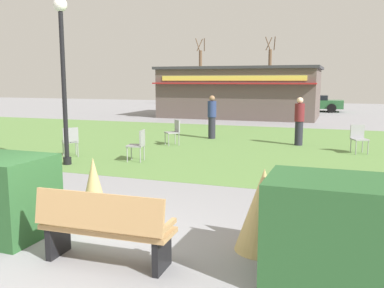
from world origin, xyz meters
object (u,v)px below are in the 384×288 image
object	(u,v)px
lamppost_mid	(63,62)
food_kiosk	(240,92)
trash_bin	(341,243)
person_strolling	(299,121)
cafe_chair_center	(359,137)
parked_car_center_slot	(313,103)
parked_car_west_slot	(246,101)
cafe_chair_north	(70,139)
tree_left_bg	(270,76)
cafe_chair_east	(139,143)
cafe_chair_west	(174,130)
person_standing	(212,117)
tree_right_bg	(200,76)
park_bench	(104,227)

from	to	relation	value
lamppost_mid	food_kiosk	distance (m)	16.30
trash_bin	person_strolling	xyz separation A→B (m)	(-1.47, 10.06, 0.45)
cafe_chair_center	parked_car_center_slot	size ratio (longest dim) A/B	0.21
cafe_chair_center	parked_car_west_slot	bearing A→B (deg)	112.86
cafe_chair_north	parked_car_west_slot	distance (m)	21.69
tree_left_bg	cafe_chair_east	bearing A→B (deg)	-88.41
parked_car_west_slot	tree_left_bg	distance (m)	5.02
parked_car_center_slot	tree_left_bg	bearing A→B (deg)	131.53
cafe_chair_east	parked_car_center_slot	distance (m)	21.88
parked_car_west_slot	trash_bin	bearing A→B (deg)	-75.19
trash_bin	person_strolling	distance (m)	10.18
trash_bin	cafe_chair_west	distance (m)	10.29
cafe_chair_center	parked_car_west_slot	distance (m)	19.63
lamppost_mid	person_standing	world-z (taller)	lamppost_mid
cafe_chair_north	parked_car_center_slot	bearing A→B (deg)	75.78
cafe_chair_north	person_standing	distance (m)	5.94
tree_right_bg	park_bench	bearing A→B (deg)	-73.28
trash_bin	cafe_chair_center	world-z (taller)	cafe_chair_center
food_kiosk	cafe_chair_west	bearing A→B (deg)	-87.60
food_kiosk	cafe_chair_center	xyz separation A→B (m)	(6.56, -11.63, -1.02)
lamppost_mid	tree_right_bg	world-z (taller)	tree_right_bg
cafe_chair_east	park_bench	bearing A→B (deg)	-66.51
cafe_chair_west	cafe_chair_north	bearing A→B (deg)	-122.64
trash_bin	tree_left_bg	size ratio (longest dim) A/B	0.14
cafe_chair_north	tree_left_bg	xyz separation A→B (m)	(1.51, 26.19, 2.08)
person_strolling	parked_car_west_slot	bearing A→B (deg)	-132.29
tree_left_bg	person_standing	bearing A→B (deg)	-86.49
person_standing	food_kiosk	bearing A→B (deg)	-51.25
trash_bin	cafe_chair_west	bearing A→B (deg)	123.02
tree_right_bg	cafe_chair_east	bearing A→B (deg)	-74.96
food_kiosk	cafe_chair_center	distance (m)	13.39
lamppost_mid	tree_left_bg	world-z (taller)	tree_left_bg
trash_bin	park_bench	bearing A→B (deg)	-166.64
cafe_chair_north	person_strolling	bearing A→B (deg)	36.79
lamppost_mid	trash_bin	world-z (taller)	lamppost_mid
cafe_chair_east	cafe_chair_center	distance (m)	6.85
cafe_chair_west	cafe_chair_north	distance (m)	3.78
lamppost_mid	person_standing	distance (m)	6.87
cafe_chair_east	person_strolling	world-z (taller)	person_strolling
cafe_chair_center	trash_bin	bearing A→B (deg)	-92.85
cafe_chair_west	tree_left_bg	xyz separation A→B (m)	(-0.53, 23.00, 2.08)
parked_car_west_slot	tree_left_bg	xyz separation A→B (m)	(1.04, 4.50, 1.96)
trash_bin	cafe_chair_east	world-z (taller)	cafe_chair_east
trash_bin	parked_car_center_slot	xyz separation A→B (m)	(-2.15, 27.13, 0.23)
cafe_chair_north	parked_car_west_slot	size ratio (longest dim) A/B	0.21
park_bench	parked_car_west_slot	distance (m)	28.13
food_kiosk	tree_right_bg	xyz separation A→B (m)	(-6.31, 10.94, 1.09)
lamppost_mid	cafe_chair_center	bearing A→B (deg)	31.54
food_kiosk	person_strolling	size ratio (longest dim) A/B	5.70
cafe_chair_north	lamppost_mid	bearing A→B (deg)	-58.88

